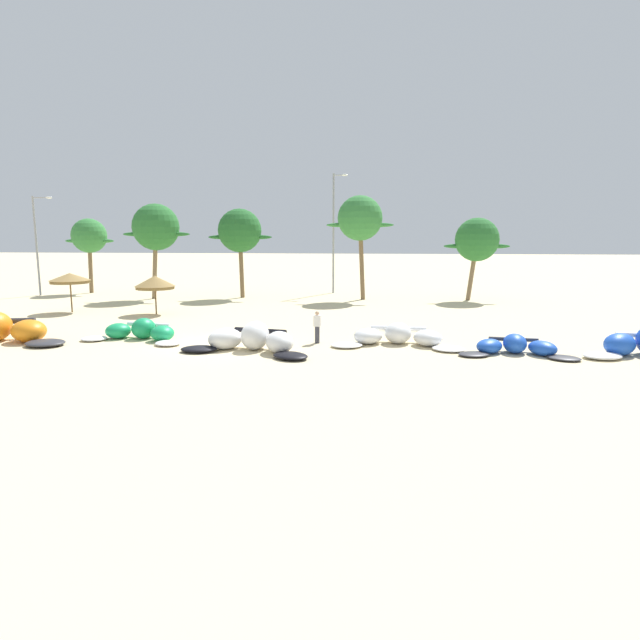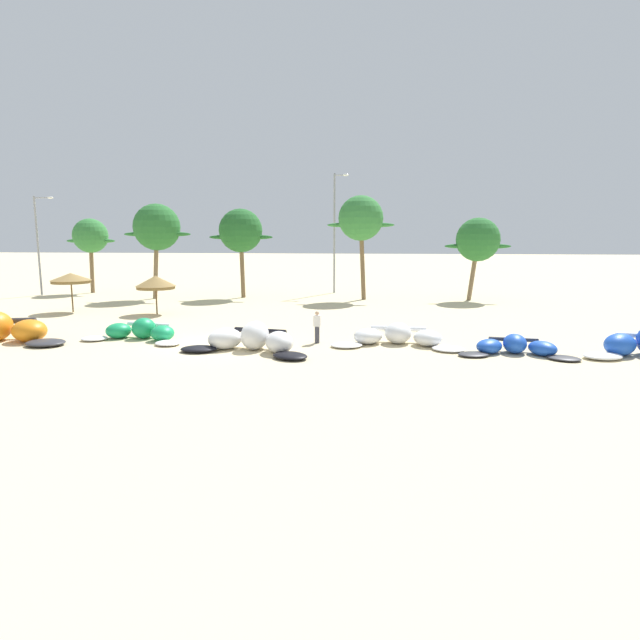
% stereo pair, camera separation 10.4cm
% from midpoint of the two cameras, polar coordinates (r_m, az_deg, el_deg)
% --- Properties ---
extents(ground_plane, '(260.00, 260.00, 0.00)m').
position_cam_midpoint_polar(ground_plane, '(27.10, -11.43, -2.58)').
color(ground_plane, beige).
extents(kite_left, '(5.84, 3.19, 1.08)m').
position_cam_midpoint_polar(kite_left, '(29.29, -18.66, -1.18)').
color(kite_left, white).
rests_on(kite_left, ground).
extents(kite_left_of_center, '(6.42, 3.71, 1.35)m').
position_cam_midpoint_polar(kite_left_of_center, '(25.24, -7.35, -2.13)').
color(kite_left_of_center, black).
rests_on(kite_left_of_center, ground).
extents(kite_center, '(6.69, 3.27, 1.05)m').
position_cam_midpoint_polar(kite_center, '(26.74, 8.14, -1.76)').
color(kite_center, white).
rests_on(kite_center, ground).
extents(kite_right_of_center, '(5.44, 2.76, 0.89)m').
position_cam_midpoint_polar(kite_right_of_center, '(25.95, 19.97, -2.69)').
color(kite_right_of_center, '#333338').
rests_on(kite_right_of_center, ground).
extents(beach_umbrella_near_van, '(2.74, 2.74, 2.75)m').
position_cam_midpoint_polar(beach_umbrella_near_van, '(41.24, -25.11, 4.05)').
color(beach_umbrella_near_van, brown).
rests_on(beach_umbrella_near_van, ground).
extents(beach_umbrella_middle, '(2.69, 2.69, 2.64)m').
position_cam_midpoint_polar(beach_umbrella_middle, '(38.15, -17.21, 3.84)').
color(beach_umbrella_middle, brown).
rests_on(beach_umbrella_middle, ground).
extents(person_near_kites, '(0.36, 0.24, 1.62)m').
position_cam_midpoint_polar(person_near_kites, '(26.79, -0.41, -0.75)').
color(person_near_kites, '#383842').
rests_on(person_near_kites, ground).
extents(palm_leftmost, '(4.72, 3.15, 6.87)m').
position_cam_midpoint_polar(palm_leftmost, '(54.37, -23.38, 8.15)').
color(palm_leftmost, brown).
rests_on(palm_leftmost, ground).
extents(palm_left, '(5.82, 3.88, 7.95)m').
position_cam_midpoint_polar(palm_left, '(47.47, -17.11, 9.36)').
color(palm_left, '#7F6647').
rests_on(palm_left, ground).
extents(palm_left_of_gap, '(5.54, 3.69, 7.58)m').
position_cam_midpoint_polar(palm_left_of_gap, '(46.75, -8.59, 9.32)').
color(palm_left_of_gap, brown).
rests_on(palm_left_of_gap, ground).
extents(palm_center_left, '(5.54, 3.70, 8.58)m').
position_cam_midpoint_polar(palm_center_left, '(44.94, 4.21, 10.66)').
color(palm_center_left, brown).
rests_on(palm_center_left, ground).
extents(palm_center_right, '(5.33, 3.56, 6.77)m').
position_cam_midpoint_polar(palm_center_right, '(46.12, 16.27, 8.15)').
color(palm_center_right, '#7F6647').
rests_on(palm_center_right, ground).
extents(lamppost_west, '(1.88, 0.24, 8.73)m').
position_cam_midpoint_polar(lamppost_west, '(54.01, -27.84, 7.52)').
color(lamppost_west, gray).
rests_on(lamppost_west, ground).
extents(lamppost_west_center, '(1.38, 0.24, 10.88)m').
position_cam_midpoint_polar(lamppost_west_center, '(50.03, 1.47, 9.69)').
color(lamppost_west_center, gray).
rests_on(lamppost_west_center, ground).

